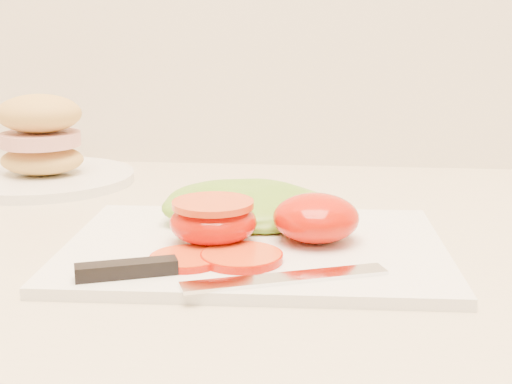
{
  "coord_description": "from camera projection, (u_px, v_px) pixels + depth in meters",
  "views": [
    {
      "loc": [
        -0.36,
        0.99,
        1.14
      ],
      "look_at": [
        -0.42,
        1.61,
        0.99
      ],
      "focal_mm": 50.0,
      "sensor_mm": 36.0,
      "label": 1
    }
  ],
  "objects": [
    {
      "name": "cutting_board",
      "position": [
        255.0,
        248.0,
        0.65
      ],
      "size": [
        0.35,
        0.26,
        0.01
      ],
      "primitive_type": "cube",
      "rotation": [
        0.0,
        0.0,
        0.03
      ],
      "color": "white",
      "rests_on": "counter"
    },
    {
      "name": "tomato_half_cut",
      "position": [
        213.0,
        220.0,
        0.64
      ],
      "size": [
        0.08,
        0.08,
        0.04
      ],
      "color": "red",
      "rests_on": "cutting_board"
    },
    {
      "name": "tomato_half_dome",
      "position": [
        316.0,
        218.0,
        0.65
      ],
      "size": [
        0.08,
        0.08,
        0.04
      ],
      "primitive_type": "ellipsoid",
      "color": "red",
      "rests_on": "cutting_board"
    },
    {
      "name": "lettuce_leaf_1",
      "position": [
        288.0,
        210.0,
        0.71
      ],
      "size": [
        0.12,
        0.11,
        0.02
      ],
      "primitive_type": "ellipsoid",
      "rotation": [
        0.0,
        0.0,
        0.35
      ],
      "color": "#6BA42B",
      "rests_on": "cutting_board"
    },
    {
      "name": "knife",
      "position": [
        189.0,
        273.0,
        0.56
      ],
      "size": [
        0.25,
        0.08,
        0.01
      ],
      "rotation": [
        0.0,
        0.0,
        0.36
      ],
      "color": "silver",
      "rests_on": "cutting_board"
    },
    {
      "name": "sandwich_plate",
      "position": [
        42.0,
        152.0,
        0.91
      ],
      "size": [
        0.23,
        0.23,
        0.11
      ],
      "rotation": [
        0.0,
        0.0,
        0.37
      ],
      "color": "white",
      "rests_on": "counter"
    },
    {
      "name": "tomato_slice_1",
      "position": [
        186.0,
        259.0,
        0.59
      ],
      "size": [
        0.06,
        0.06,
        0.01
      ],
      "primitive_type": "cylinder",
      "color": "#CA4E1A",
      "rests_on": "cutting_board"
    },
    {
      "name": "tomato_slice_0",
      "position": [
        242.0,
        257.0,
        0.6
      ],
      "size": [
        0.07,
        0.07,
        0.01
      ],
      "primitive_type": "cylinder",
      "color": "#CA4E1A",
      "rests_on": "cutting_board"
    },
    {
      "name": "lettuce_leaf_0",
      "position": [
        245.0,
        206.0,
        0.71
      ],
      "size": [
        0.19,
        0.15,
        0.03
      ],
      "primitive_type": "ellipsoid",
      "rotation": [
        0.0,
        0.0,
        0.24
      ],
      "color": "#6BA42B",
      "rests_on": "cutting_board"
    }
  ]
}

